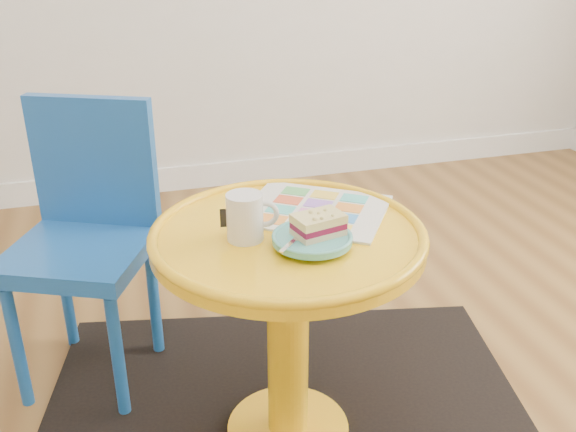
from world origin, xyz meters
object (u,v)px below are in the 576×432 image
object	(u,v)px
mug	(246,216)
plate	(312,239)
chair	(87,226)
side_table	(288,295)
newspaper	(315,210)

from	to	relation	value
mug	plate	size ratio (longest dim) A/B	0.67
chair	plate	xyz separation A→B (m)	(0.47, -0.52, 0.14)
side_table	newspaper	bearing A→B (deg)	44.87
side_table	chair	distance (m)	0.63
newspaper	mug	distance (m)	0.22
side_table	mug	bearing A→B (deg)	-176.81
plate	mug	bearing A→B (deg)	148.92
side_table	plate	world-z (taller)	plate
side_table	mug	distance (m)	0.24
chair	mug	size ratio (longest dim) A/B	6.96
chair	plate	bearing A→B (deg)	-22.79
newspaper	plate	size ratio (longest dim) A/B	1.92
side_table	newspaper	size ratio (longest dim) A/B	1.88
side_table	mug	xyz separation A→B (m)	(-0.10, -0.01, 0.22)
newspaper	side_table	bearing A→B (deg)	-100.50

